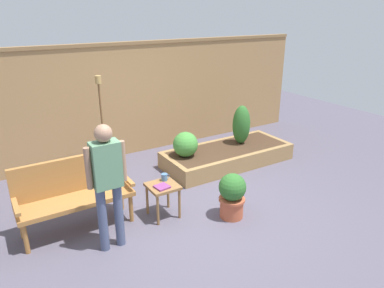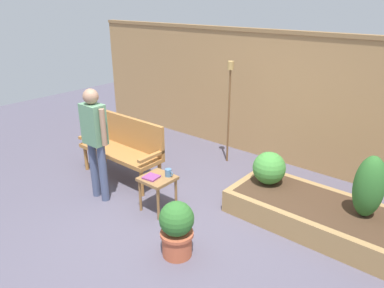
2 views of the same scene
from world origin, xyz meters
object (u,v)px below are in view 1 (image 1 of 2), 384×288
object	(u,v)px
garden_bench	(73,189)
shrub_far_corner	(241,125)
shrub_near_bench	(185,144)
person_by_bench	(107,177)
book_on_table	(162,187)
potted_boxwood	(232,195)
side_table	(163,190)
cup_on_table	(165,177)
tiki_torch	(101,108)

from	to	relation	value
garden_bench	shrub_far_corner	world-z (taller)	shrub_far_corner
garden_bench	shrub_near_bench	xyz separation A→B (m)	(2.10, 0.70, -0.03)
person_by_bench	shrub_far_corner	bearing A→B (deg)	24.22
book_on_table	potted_boxwood	size ratio (longest dim) A/B	0.28
person_by_bench	garden_bench	bearing A→B (deg)	110.21
side_table	book_on_table	xyz separation A→B (m)	(-0.04, -0.07, 0.10)
cup_on_table	shrub_near_bench	xyz separation A→B (m)	(0.92, 0.98, -0.01)
garden_bench	side_table	bearing A→B (deg)	-19.37
person_by_bench	shrub_near_bench	bearing A→B (deg)	36.81
garden_bench	shrub_near_bench	distance (m)	2.21
book_on_table	shrub_near_bench	bearing A→B (deg)	40.11
garden_bench	book_on_table	distance (m)	1.14
side_table	tiki_torch	xyz separation A→B (m)	(-0.19, 1.86, 0.77)
shrub_near_bench	person_by_bench	world-z (taller)	person_by_bench
side_table	shrub_far_corner	distance (m)	2.50
side_table	tiki_torch	world-z (taller)	tiki_torch
side_table	shrub_far_corner	world-z (taller)	shrub_far_corner
side_table	tiki_torch	bearing A→B (deg)	95.78
book_on_table	shrub_far_corner	xyz separation A→B (m)	(2.27, 1.15, 0.18)
garden_bench	potted_boxwood	bearing A→B (deg)	-25.43
garden_bench	person_by_bench	size ratio (longest dim) A/B	0.92
potted_boxwood	shrub_near_bench	bearing A→B (deg)	82.59
shrub_near_bench	tiki_torch	distance (m)	1.56
tiki_torch	garden_bench	bearing A→B (deg)	-121.57
cup_on_table	potted_boxwood	bearing A→B (deg)	-41.54
side_table	cup_on_table	distance (m)	0.20
side_table	person_by_bench	size ratio (longest dim) A/B	0.31
cup_on_table	potted_boxwood	distance (m)	0.96
person_by_bench	side_table	bearing A→B (deg)	19.29
potted_boxwood	shrub_far_corner	bearing A→B (deg)	48.14
garden_bench	book_on_table	bearing A→B (deg)	-23.18
book_on_table	potted_boxwood	distance (m)	0.96
garden_bench	side_table	xyz separation A→B (m)	(1.09, -0.38, -0.15)
tiki_torch	cup_on_table	bearing A→B (deg)	-80.99
book_on_table	potted_boxwood	bearing A→B (deg)	-35.75
cup_on_table	book_on_table	bearing A→B (deg)	-126.54
shrub_near_bench	tiki_torch	bearing A→B (deg)	147.18
side_table	cup_on_table	bearing A→B (deg)	51.88
garden_bench	person_by_bench	distance (m)	0.82
side_table	cup_on_table	size ratio (longest dim) A/B	3.90
side_table	person_by_bench	distance (m)	1.04
side_table	person_by_bench	world-z (taller)	person_by_bench
person_by_bench	tiki_torch	bearing A→B (deg)	73.07
shrub_far_corner	side_table	bearing A→B (deg)	-154.01
garden_bench	shrub_far_corner	distance (m)	3.40
garden_bench	shrub_far_corner	size ratio (longest dim) A/B	1.94
tiki_torch	book_on_table	bearing A→B (deg)	-85.70
book_on_table	side_table	bearing A→B (deg)	48.74
garden_bench	side_table	distance (m)	1.17
cup_on_table	potted_boxwood	world-z (taller)	potted_boxwood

